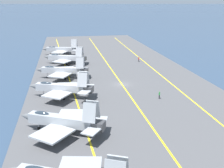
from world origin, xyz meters
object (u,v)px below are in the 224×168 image
at_px(parked_jet_sixth, 62,49).
at_px(crew_green_vest, 159,95).
at_px(crew_red_vest, 139,59).
at_px(parked_jet_fifth, 66,58).
at_px(parked_jet_fourth, 63,70).
at_px(parked_jet_third, 62,88).
at_px(parked_jet_second, 63,121).

relative_size(parked_jet_sixth, crew_green_vest, 8.78).
bearing_deg(crew_red_vest, crew_green_vest, 171.86).
bearing_deg(parked_jet_fifth, parked_jet_sixth, 3.92).
bearing_deg(parked_jet_fourth, crew_red_vest, -57.41).
xyz_separation_m(parked_jet_fourth, parked_jet_fifth, (18.30, -1.02, -0.18)).
height_order(parked_jet_third, parked_jet_fifth, parked_jet_third).
distance_m(crew_green_vest, crew_red_vest, 38.90).
relative_size(parked_jet_third, crew_green_vest, 8.84).
distance_m(parked_jet_fifth, crew_green_vest, 44.52).
height_order(parked_jet_second, crew_green_vest, parked_jet_second).
distance_m(parked_jet_fifth, crew_red_vest, 26.33).
relative_size(parked_jet_fourth, crew_red_vest, 8.54).
height_order(parked_jet_fourth, parked_jet_sixth, parked_jet_sixth).
relative_size(parked_jet_second, parked_jet_fifth, 1.00).
height_order(parked_jet_sixth, crew_red_vest, parked_jet_sixth).
bearing_deg(parked_jet_third, parked_jet_fourth, -1.33).
distance_m(parked_jet_second, parked_jet_third, 18.16).
height_order(crew_green_vest, crew_red_vest, crew_red_vest).
relative_size(parked_jet_second, parked_jet_third, 1.00).
height_order(parked_jet_third, crew_green_vest, parked_jet_third).
xyz_separation_m(parked_jet_sixth, crew_green_vest, (-56.13, -21.92, -1.44)).
bearing_deg(parked_jet_sixth, crew_red_vest, -122.71).
bearing_deg(crew_green_vest, parked_jet_third, 78.61).
xyz_separation_m(parked_jet_second, crew_red_vest, (52.21, -27.67, -1.34)).
bearing_deg(parked_jet_fourth, parked_jet_sixth, 0.21).
relative_size(parked_jet_fourth, parked_jet_sixth, 0.99).
bearing_deg(parked_jet_sixth, parked_jet_fourth, -179.79).
bearing_deg(parked_jet_fourth, parked_jet_second, 179.39).
relative_size(parked_jet_fourth, parked_jet_fifth, 0.99).
bearing_deg(parked_jet_third, parked_jet_second, -179.95).
distance_m(parked_jet_third, parked_jet_sixth, 51.66).
bearing_deg(parked_jet_fifth, parked_jet_second, 178.50).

